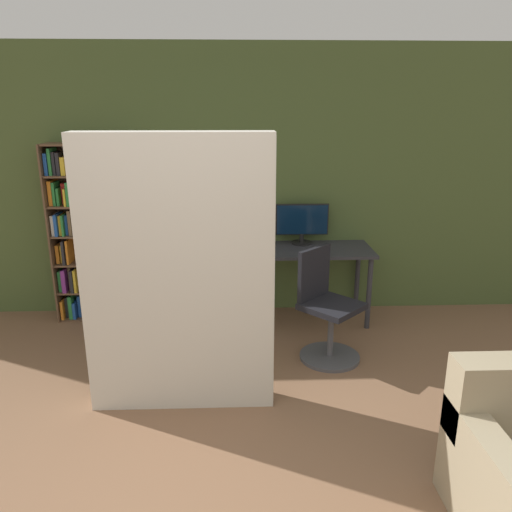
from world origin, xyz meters
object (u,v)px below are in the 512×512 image
monitor (302,222)px  mattress_near (179,277)px  bookshelf (84,233)px  office_chair (326,314)px

monitor → mattress_near: 1.96m
bookshelf → mattress_near: bearing=-55.5°
office_chair → bookshelf: (-2.28, 0.98, 0.49)m
office_chair → mattress_near: 1.45m
mattress_near → office_chair: bearing=29.7°
office_chair → mattress_near: (-1.16, -0.66, 0.58)m
office_chair → monitor: bearing=95.7°
office_chair → bookshelf: size_ratio=0.54×
monitor → mattress_near: size_ratio=0.27×
monitor → mattress_near: bearing=-122.7°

